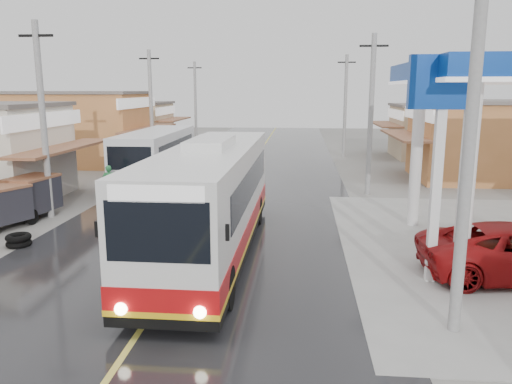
% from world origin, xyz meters
% --- Properties ---
extents(ground, '(120.00, 120.00, 0.00)m').
position_xyz_m(ground, '(0.00, 0.00, 0.00)').
color(ground, slate).
rests_on(ground, ground).
extents(road, '(12.00, 90.00, 0.02)m').
position_xyz_m(road, '(0.00, 15.00, 0.01)').
color(road, black).
rests_on(road, ground).
extents(centre_line, '(0.15, 90.00, 0.01)m').
position_xyz_m(centre_line, '(0.00, 15.00, 0.02)').
color(centre_line, '#D8CC4C').
rests_on(centre_line, road).
extents(shopfronts_left, '(11.00, 44.00, 5.20)m').
position_xyz_m(shopfronts_left, '(-13.00, 18.00, 0.00)').
color(shopfronts_left, tan).
rests_on(shopfronts_left, ground).
extents(utility_poles_left, '(1.60, 50.00, 8.00)m').
position_xyz_m(utility_poles_left, '(-7.00, 16.00, 0.00)').
color(utility_poles_left, gray).
rests_on(utility_poles_left, ground).
extents(utility_poles_right, '(1.60, 36.00, 8.00)m').
position_xyz_m(utility_poles_right, '(7.00, 15.00, 0.00)').
color(utility_poles_right, gray).
rests_on(utility_poles_right, ground).
extents(coach_bus, '(2.87, 12.17, 3.79)m').
position_xyz_m(coach_bus, '(0.68, 4.91, 1.83)').
color(coach_bus, silver).
rests_on(coach_bus, road).
extents(second_bus, '(2.55, 9.15, 3.03)m').
position_xyz_m(second_bus, '(-4.52, 16.44, 1.63)').
color(second_bus, silver).
rests_on(second_bus, road).
extents(cyclist, '(1.03, 1.93, 1.98)m').
position_xyz_m(cyclist, '(-5.08, 10.93, 0.65)').
color(cyclist, black).
rests_on(cyclist, ground).
extents(tricycle_far, '(1.85, 2.52, 1.77)m').
position_xyz_m(tricycle_far, '(-7.63, 8.78, 1.01)').
color(tricycle_far, '#26262D').
rests_on(tricycle_far, ground).
extents(tyre_stack, '(0.85, 0.85, 0.44)m').
position_xyz_m(tyre_stack, '(-6.12, 5.01, 0.22)').
color(tyre_stack, black).
rests_on(tyre_stack, ground).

